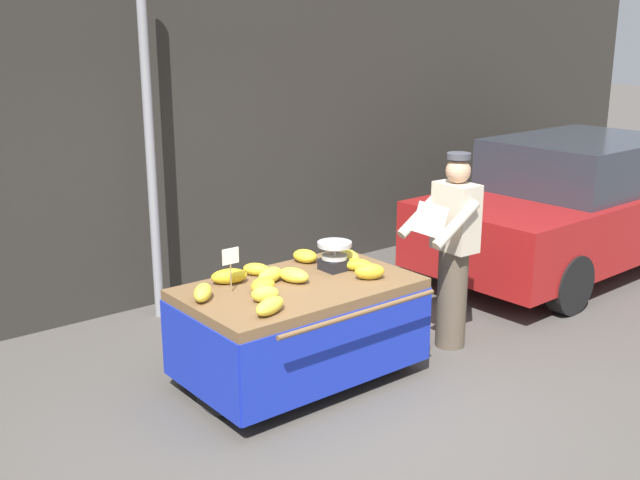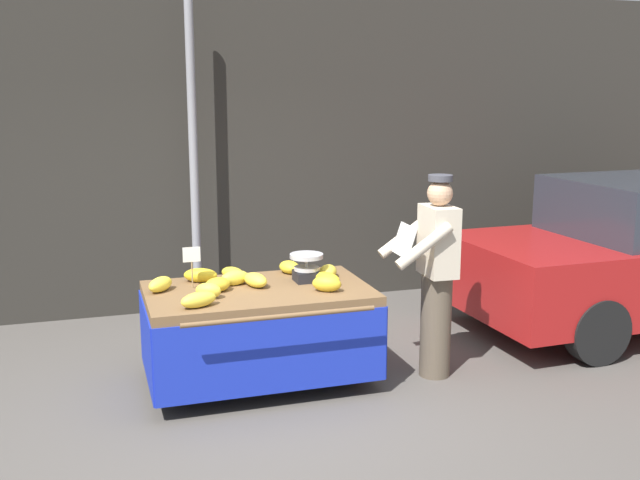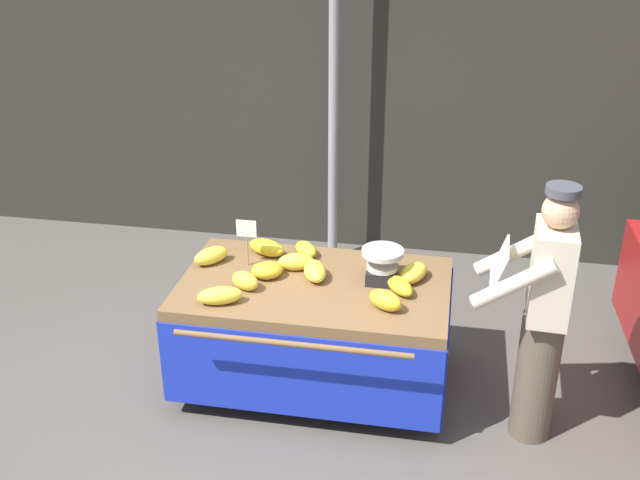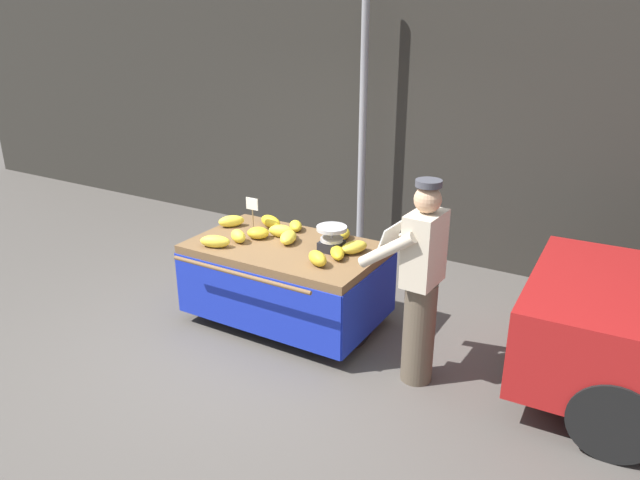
{
  "view_description": "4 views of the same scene",
  "coord_description": "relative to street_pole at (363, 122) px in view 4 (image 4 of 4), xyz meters",
  "views": [
    {
      "loc": [
        -3.28,
        -3.92,
        2.76
      ],
      "look_at": [
        0.21,
        0.45,
        1.17
      ],
      "focal_mm": 43.3,
      "sensor_mm": 36.0,
      "label": 1
    },
    {
      "loc": [
        -1.18,
        -5.12,
        2.41
      ],
      "look_at": [
        0.62,
        0.58,
        1.18
      ],
      "focal_mm": 41.8,
      "sensor_mm": 36.0,
      "label": 2
    },
    {
      "loc": [
        0.95,
        -3.83,
        3.27
      ],
      "look_at": [
        0.16,
        0.42,
        1.2
      ],
      "focal_mm": 42.97,
      "sensor_mm": 36.0,
      "label": 3
    },
    {
      "loc": [
        3.02,
        -3.76,
        2.87
      ],
      "look_at": [
        0.52,
        0.48,
        0.98
      ],
      "focal_mm": 33.41,
      "sensor_mm": 36.0,
      "label": 4
    }
  ],
  "objects": [
    {
      "name": "banana_bunch_3",
      "position": [
        -0.2,
        -1.64,
        -0.78
      ],
      "size": [
        0.31,
        0.22,
        0.12
      ],
      "primitive_type": "ellipsoid",
      "rotation": [
        0.0,
        0.0,
        1.2
      ],
      "color": "gold",
      "rests_on": "banana_cart"
    },
    {
      "name": "banana_bunch_5",
      "position": [
        0.71,
        -2.23,
        -0.78
      ],
      "size": [
        0.27,
        0.23,
        0.13
      ],
      "primitive_type": "ellipsoid",
      "rotation": [
        0.0,
        0.0,
        1.02
      ],
      "color": "gold",
      "rests_on": "banana_cart"
    },
    {
      "name": "banana_bunch_4",
      "position": [
        -0.55,
        -1.83,
        -0.78
      ],
      "size": [
        0.27,
        0.28,
        0.12
      ],
      "primitive_type": "ellipsoid",
      "rotation": [
        0.0,
        0.0,
        2.42
      ],
      "color": "yellow",
      "rests_on": "banana_cart"
    },
    {
      "name": "banana_cart",
      "position": [
        0.21,
        -1.98,
        -1.06
      ],
      "size": [
        1.82,
        1.29,
        0.82
      ],
      "color": "brown",
      "rests_on": "ground"
    },
    {
      "name": "price_sign",
      "position": [
        -0.3,
        -1.81,
        -0.6
      ],
      "size": [
        0.14,
        0.01,
        0.34
      ],
      "color": "#997A51",
      "rests_on": "banana_cart"
    },
    {
      "name": "back_wall",
      "position": [
        0.11,
        0.44,
        0.07
      ],
      "size": [
        16.0,
        0.24,
        3.46
      ],
      "primitive_type": "cube",
      "color": "#2D2B26",
      "rests_on": "ground"
    },
    {
      "name": "banana_bunch_9",
      "position": [
        0.78,
        -2.01,
        -0.79
      ],
      "size": [
        0.25,
        0.28,
        0.1
      ],
      "primitive_type": "ellipsoid",
      "rotation": [
        0.0,
        0.0,
        0.61
      ],
      "color": "gold",
      "rests_on": "banana_cart"
    },
    {
      "name": "banana_bunch_2",
      "position": [
        0.85,
        -1.83,
        -0.79
      ],
      "size": [
        0.25,
        0.32,
        0.11
      ],
      "primitive_type": "ellipsoid",
      "rotation": [
        0.0,
        0.0,
        2.71
      ],
      "color": "yellow",
      "rests_on": "banana_cart"
    },
    {
      "name": "banana_bunch_0",
      "position": [
        0.58,
        -1.57,
        -0.79
      ],
      "size": [
        0.22,
        0.26,
        0.11
      ],
      "primitive_type": "ellipsoid",
      "rotation": [
        0.0,
        0.0,
        0.32
      ],
      "color": "yellow",
      "rests_on": "banana_cart"
    },
    {
      "name": "banana_bunch_8",
      "position": [
        -0.12,
        -1.97,
        -0.79
      ],
      "size": [
        0.26,
        0.24,
        0.11
      ],
      "primitive_type": "ellipsoid",
      "rotation": [
        0.0,
        0.0,
        2.0
      ],
      "color": "gold",
      "rests_on": "banana_cart"
    },
    {
      "name": "banana_bunch_6",
      "position": [
        0.07,
        -1.59,
        -0.79
      ],
      "size": [
        0.23,
        0.24,
        0.1
      ],
      "primitive_type": "ellipsoid",
      "rotation": [
        0.0,
        0.0,
        0.68
      ],
      "color": "yellow",
      "rests_on": "banana_cart"
    },
    {
      "name": "banana_bunch_7",
      "position": [
        0.05,
        -1.82,
        -0.78
      ],
      "size": [
        0.27,
        0.18,
        0.12
      ],
      "primitive_type": "ellipsoid",
      "rotation": [
        0.0,
        0.0,
        1.85
      ],
      "color": "yellow",
      "rests_on": "banana_cart"
    },
    {
      "name": "banana_bunch_11",
      "position": [
        -0.33,
        -2.36,
        -0.79
      ],
      "size": [
        0.31,
        0.22,
        0.12
      ],
      "primitive_type": "ellipsoid",
      "rotation": [
        0.0,
        0.0,
        1.93
      ],
      "color": "yellow",
      "rests_on": "banana_cart"
    },
    {
      "name": "weighing_scale",
      "position": [
        0.65,
        -1.88,
        -0.73
      ],
      "size": [
        0.28,
        0.28,
        0.24
      ],
      "color": "black",
      "rests_on": "banana_cart"
    },
    {
      "name": "banana_bunch_1",
      "position": [
        -0.22,
        -2.15,
        -0.78
      ],
      "size": [
        0.23,
        0.2,
        0.12
      ],
      "primitive_type": "ellipsoid",
      "rotation": [
        0.0,
        0.0,
        1.1
      ],
      "color": "yellow",
      "rests_on": "banana_cart"
    },
    {
      "name": "ground_plane",
      "position": [
        0.11,
        -2.55,
        -1.66
      ],
      "size": [
        60.0,
        60.0,
        0.0
      ],
      "primitive_type": "plane",
      "color": "#514C47"
    },
    {
      "name": "banana_bunch_10",
      "position": [
        0.2,
        -1.92,
        -0.79
      ],
      "size": [
        0.22,
        0.3,
        0.11
      ],
      "primitive_type": "ellipsoid",
      "rotation": [
        0.0,
        0.0,
        0.33
      ],
      "color": "yellow",
      "rests_on": "banana_cart"
    },
    {
      "name": "street_pole",
      "position": [
        0.0,
        0.0,
        0.0
      ],
      "size": [
        0.09,
        0.09,
        3.32
      ],
      "primitive_type": "cylinder",
      "color": "gray",
      "rests_on": "ground"
    },
    {
      "name": "vendor_person",
      "position": [
        1.66,
        -2.25,
        -0.78
      ],
      "size": [
        0.59,
        0.53,
        1.71
      ],
      "color": "brown",
      "rests_on": "ground"
    }
  ]
}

